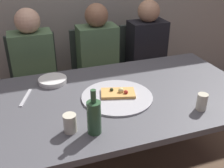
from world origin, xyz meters
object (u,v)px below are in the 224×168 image
Objects in this scene: table_knife at (26,97)px; chair_middle at (96,70)px; guest_in_beanie at (100,63)px; tumbler_far at (202,102)px; plate_stack at (53,80)px; chair_left at (35,78)px; chair_right at (143,63)px; wine_bottle at (94,117)px; tumbler_near at (70,123)px; guest_by_wall at (150,57)px; pizza_tray at (117,97)px; pizza_slice_last at (118,93)px; guest_in_sweater at (35,72)px; dining_table at (127,102)px.

table_knife is 0.24× the size of chair_middle.
tumbler_far is at bearing 105.80° from guest_in_beanie.
chair_left is at bearing 99.68° from plate_stack.
wine_bottle is at bearing 54.78° from chair_right.
tumbler_near reaches higher than table_knife.
guest_in_beanie reaches higher than chair_middle.
table_knife is 1.34m from guest_by_wall.
guest_by_wall reaches higher than chair_middle.
guest_in_beanie is (0.49, 0.43, -0.11)m from plate_stack.
pizza_tray is 0.40m from wine_bottle.
guest_in_beanie reaches higher than tumbler_far.
chair_right reaches higher than tumbler_far.
guest_by_wall is at bearing 163.44° from chair_middle.
pizza_slice_last is 0.60m from table_knife.
guest_in_sweater and guest_in_beanie have the same top height.
tumbler_far is 1.13m from guest_in_beanie.
table_knife is 0.24× the size of chair_left.
guest_by_wall reaches higher than dining_table.
guest_in_beanie reaches higher than pizza_tray.
pizza_slice_last is at bearing 142.87° from tumbler_far.
pizza_slice_last is 0.51m from plate_stack.
guest_in_beanie is (0.69, 0.59, -0.09)m from table_knife.
pizza_tray is 2.11× the size of table_knife.
chair_middle is at bearing -180.00° from chair_left.
wine_bottle is 1.55m from chair_right.
pizza_slice_last is 0.27× the size of chair_left.
guest_in_sweater is (-0.22, 1.08, -0.19)m from wine_bottle.
chair_middle is at bearing 0.00° from chair_right.
chair_right is (0.63, 0.93, -0.23)m from pizza_tray.
wine_bottle is at bearing -179.62° from tumbler_far.
guest_by_wall is (0.51, 0.00, 0.00)m from guest_in_beanie.
chair_left is at bearing 125.97° from tumbler_far.
tumbler_far is at bearing 83.51° from table_knife.
table_knife is at bearing 26.25° from guest_by_wall.
chair_left reaches higher than pizza_slice_last.
plate_stack is at bearing 143.99° from dining_table.
pizza_slice_last is 0.95m from chair_middle.
wine_bottle is at bearing -128.22° from pizza_tray.
wine_bottle reaches higher than pizza_slice_last.
pizza_slice_last is at bearing -41.63° from plate_stack.
tumbler_near is at bearing -144.77° from pizza_tray.
tumbler_near is 0.61m from plate_stack.
pizza_slice_last is 0.97× the size of wine_bottle.
tumbler_near is 0.11× the size of chair_left.
guest_in_sweater is at bearing 120.66° from pizza_tray.
guest_in_beanie is (0.12, 0.78, -0.10)m from pizza_tray.
guest_by_wall is (0.62, 0.76, -0.12)m from pizza_slice_last.
tumbler_far is 1.30m from chair_middle.
tumbler_near is at bearing -147.58° from dining_table.
tumbler_near is 1.05m from guest_in_sweater.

